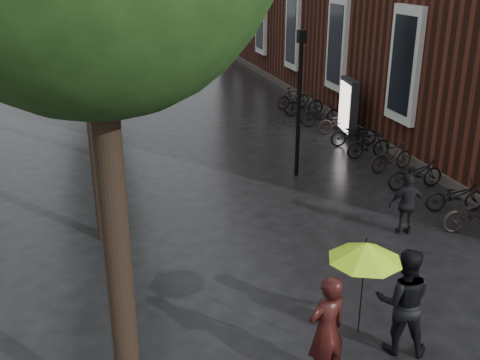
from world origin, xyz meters
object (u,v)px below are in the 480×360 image
object	(u,v)px
ad_lightbox	(348,108)
lamp_post	(299,90)
parked_bicycles	(361,139)
person_burgundy	(326,331)
person_black	(403,301)
pedestrian_walking	(407,204)

from	to	relation	value
ad_lightbox	lamp_post	distance (m)	4.92
parked_bicycles	lamp_post	bearing A→B (deg)	-152.26
person_burgundy	person_black	distance (m)	1.54
person_black	person_burgundy	bearing A→B (deg)	37.89
person_burgundy	pedestrian_walking	distance (m)	5.66
person_black	pedestrian_walking	bearing A→B (deg)	-98.32
pedestrian_walking	ad_lightbox	xyz separation A→B (m)	(2.14, 7.71, 0.32)
person_burgundy	pedestrian_walking	bearing A→B (deg)	-147.32
person_burgundy	parked_bicycles	distance (m)	11.49
person_black	lamp_post	bearing A→B (deg)	-75.25
ad_lightbox	lamp_post	size ratio (longest dim) A/B	0.50
person_black	parked_bicycles	distance (m)	10.49
parked_bicycles	ad_lightbox	bearing A→B (deg)	79.47
parked_bicycles	ad_lightbox	xyz separation A→B (m)	(0.35, 1.86, 0.60)
person_black	ad_lightbox	xyz separation A→B (m)	(4.49, 11.49, 0.14)
ad_lightbox	person_burgundy	bearing A→B (deg)	-108.04
ad_lightbox	parked_bicycles	bearing A→B (deg)	-91.82
person_burgundy	person_black	xyz separation A→B (m)	(1.49, 0.38, 0.01)
person_black	lamp_post	distance (m)	8.37
parked_bicycles	lamp_post	xyz separation A→B (m)	(-2.88, -1.52, 2.12)
ad_lightbox	lamp_post	world-z (taller)	lamp_post
person_burgundy	lamp_post	world-z (taller)	lamp_post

